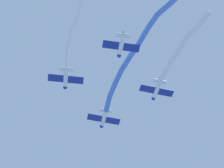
% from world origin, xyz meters
% --- Properties ---
extents(airplane_lead, '(6.45, 4.93, 1.59)m').
position_xyz_m(airplane_lead, '(2.80, -6.54, 63.62)').
color(airplane_lead, silver).
extents(smoke_trail_lead, '(17.52, 24.93, 5.79)m').
position_xyz_m(smoke_trail_lead, '(-4.89, 8.36, 65.87)').
color(smoke_trail_lead, '#4C75DB').
extents(airplane_left_wing, '(6.45, 4.87, 1.59)m').
position_xyz_m(airplane_left_wing, '(8.89, 3.53, 63.22)').
color(airplane_left_wing, silver).
extents(smoke_trail_left_wing, '(6.05, 16.82, 2.80)m').
position_xyz_m(smoke_trail_left_wing, '(6.23, 14.01, 62.13)').
color(smoke_trail_left_wing, white).
extents(airplane_right_wing, '(6.45, 4.93, 1.59)m').
position_xyz_m(airplane_right_wing, '(-7.27, -0.44, 63.92)').
color(airplane_right_wing, silver).
extents(smoke_trail_right_wing, '(8.38, 13.95, 1.36)m').
position_xyz_m(smoke_trail_right_wing, '(-11.37, 8.41, 63.77)').
color(smoke_trail_right_wing, white).
extents(airplane_slot, '(6.46, 4.90, 1.59)m').
position_xyz_m(airplane_slot, '(-1.17, 9.63, 63.42)').
color(airplane_slot, silver).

